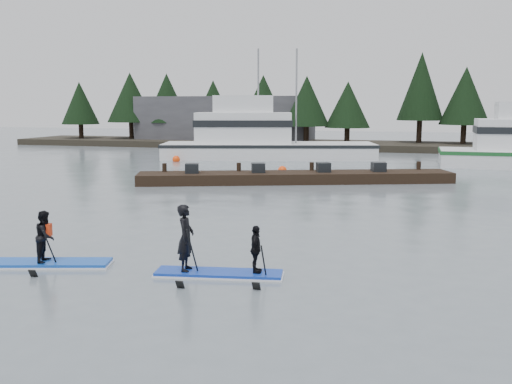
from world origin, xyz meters
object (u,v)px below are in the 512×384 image
(floating_dock, at_px, (296,177))
(paddleboard_solo, at_px, (46,247))
(fishing_boat_large, at_px, (262,149))
(paddleboard_duo, at_px, (213,251))

(floating_dock, distance_m, paddleboard_solo, 17.66)
(paddleboard_solo, bearing_deg, fishing_boat_large, 79.01)
(paddleboard_solo, height_order, paddleboard_duo, paddleboard_duo)
(floating_dock, relative_size, paddleboard_duo, 5.32)
(floating_dock, xyz_separation_m, paddleboard_duo, (1.53, -17.07, 0.33))
(fishing_boat_large, relative_size, floating_dock, 1.01)
(fishing_boat_large, bearing_deg, paddleboard_duo, -91.64)
(floating_dock, distance_m, paddleboard_duo, 17.14)
(fishing_boat_large, xyz_separation_m, paddleboard_solo, (2.52, -30.65, -0.21))
(paddleboard_solo, xyz_separation_m, paddleboard_duo, (4.42, 0.35, 0.11))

